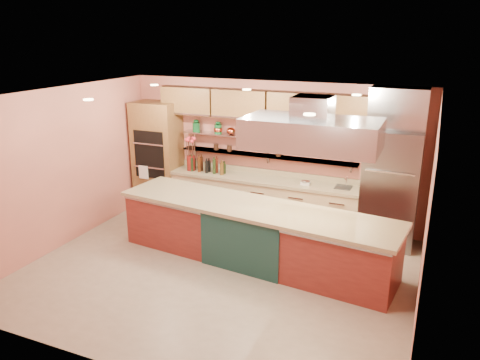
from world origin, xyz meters
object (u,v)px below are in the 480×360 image
at_px(flower_vase, 191,163).
at_px(green_canister, 243,131).
at_px(copper_kettle, 231,131).
at_px(refrigerator, 390,189).
at_px(kitchen_scale, 306,182).
at_px(island, 254,233).

bearing_deg(flower_vase, green_canister, 11.64).
bearing_deg(copper_kettle, green_canister, 0.00).
height_order(refrigerator, kitchen_scale, refrigerator).
height_order(island, copper_kettle, copper_kettle).
height_order(refrigerator, copper_kettle, refrigerator).
height_order(island, green_canister, green_canister).
relative_size(refrigerator, flower_vase, 6.77).
distance_m(refrigerator, kitchen_scale, 1.53).
bearing_deg(island, green_canister, 124.52).
bearing_deg(green_canister, refrigerator, -4.52).
height_order(island, flower_vase, flower_vase).
bearing_deg(island, flower_vase, 148.76).
relative_size(refrigerator, copper_kettle, 11.87).
xyz_separation_m(refrigerator, flower_vase, (-3.98, 0.01, 0.04)).
height_order(flower_vase, kitchen_scale, flower_vase).
height_order(kitchen_scale, copper_kettle, copper_kettle).
xyz_separation_m(island, green_canister, (-0.95, 1.78, 1.33)).
bearing_deg(flower_vase, kitchen_scale, 0.00).
bearing_deg(kitchen_scale, green_canister, -168.88).
xyz_separation_m(refrigerator, island, (-1.96, -1.55, -0.56)).
bearing_deg(green_canister, copper_kettle, 180.00).
bearing_deg(kitchen_scale, refrigerator, 19.79).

